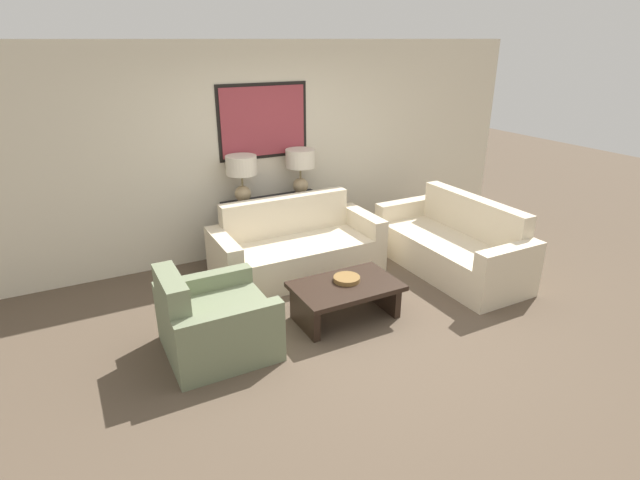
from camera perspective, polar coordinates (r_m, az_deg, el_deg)
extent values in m
plane|color=brown|center=(5.04, 4.20, -9.79)|extent=(20.00, 20.00, 0.00)
cube|color=beige|center=(6.52, -6.55, 10.14)|extent=(7.78, 0.10, 2.65)
cube|color=black|center=(6.40, -6.50, 13.33)|extent=(1.18, 0.01, 0.92)
cube|color=#9E3842|center=(6.40, -6.48, 13.33)|extent=(1.10, 0.02, 0.84)
cube|color=black|center=(6.53, -5.29, 1.54)|extent=(1.28, 0.40, 0.75)
cylinder|color=tan|center=(6.28, -8.74, 4.25)|extent=(0.17, 0.17, 0.02)
sphere|color=tan|center=(6.24, -8.80, 5.25)|extent=(0.20, 0.20, 0.20)
cylinder|color=#8C7A51|center=(6.20, -8.89, 6.78)|extent=(0.02, 0.02, 0.14)
cylinder|color=beige|center=(6.15, -8.99, 8.46)|extent=(0.38, 0.38, 0.23)
cylinder|color=tan|center=(6.56, -2.21, 5.28)|extent=(0.17, 0.17, 0.02)
sphere|color=tan|center=(6.53, -2.23, 6.24)|extent=(0.20, 0.20, 0.20)
cylinder|color=#8C7A51|center=(6.49, -2.25, 7.71)|extent=(0.02, 0.02, 0.14)
cylinder|color=beige|center=(6.44, -2.28, 9.32)|extent=(0.38, 0.38, 0.23)
cube|color=beige|center=(5.91, -2.14, -2.39)|extent=(1.63, 0.68, 0.42)
cube|color=beige|center=(6.18, -3.91, 1.03)|extent=(1.63, 0.18, 0.89)
cube|color=beige|center=(5.65, -10.84, -2.77)|extent=(0.18, 0.86, 0.64)
cube|color=beige|center=(6.34, 4.84, 0.40)|extent=(0.18, 0.86, 0.64)
cube|color=beige|center=(6.22, 13.86, -1.77)|extent=(0.68, 1.63, 0.42)
cube|color=beige|center=(6.41, 16.94, 0.88)|extent=(0.18, 1.63, 0.89)
cube|color=beige|center=(6.87, 9.61, 1.88)|extent=(0.86, 0.18, 0.64)
cube|color=beige|center=(5.67, 20.62, -3.78)|extent=(0.86, 0.18, 0.64)
cube|color=black|center=(5.01, 2.97, -5.31)|extent=(1.06, 0.67, 0.05)
cube|color=black|center=(4.91, -1.78, -8.45)|extent=(0.07, 0.53, 0.33)
cube|color=black|center=(5.33, 7.25, -6.02)|extent=(0.07, 0.53, 0.33)
cylinder|color=olive|center=(5.05, 3.08, -4.45)|extent=(0.27, 0.27, 0.05)
cube|color=#707A5B|center=(4.70, -10.45, -9.64)|extent=(0.75, 0.64, 0.43)
cube|color=#707A5B|center=(4.51, -16.27, -8.70)|extent=(0.18, 0.64, 0.83)
cube|color=#707A5B|center=(4.32, -10.04, -11.45)|extent=(0.93, 0.14, 0.59)
cube|color=#707A5B|center=(4.97, -12.91, -6.93)|extent=(0.93, 0.14, 0.59)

